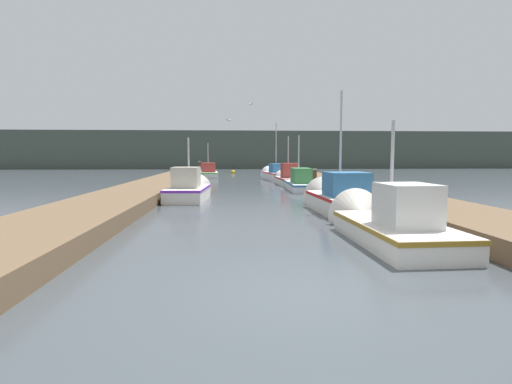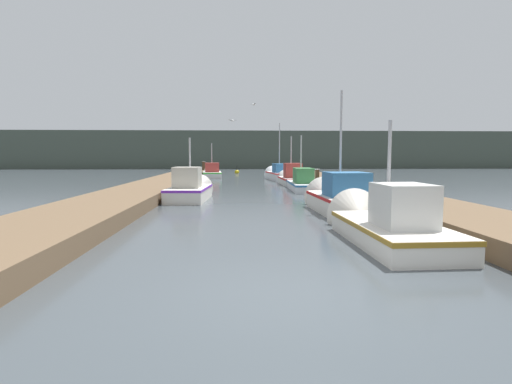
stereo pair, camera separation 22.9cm
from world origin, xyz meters
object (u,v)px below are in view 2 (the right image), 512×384
mooring_piling_1 (317,179)px  seagull_1 (233,121)px  fishing_boat_3 (300,182)px  seagull_lead (253,104)px  channel_buoy (237,172)px  fishing_boat_1 (338,198)px  fishing_boat_0 (383,223)px  fishing_boat_5 (279,174)px  mooring_piling_0 (204,168)px  fishing_boat_2 (191,189)px  fishing_boat_6 (212,173)px  fishing_boat_4 (290,178)px

mooring_piling_1 → seagull_1: (-5.20, 2.37, 3.71)m
fishing_boat_3 → seagull_lead: seagull_lead is taller
channel_buoy → seagull_lead: bearing=-85.3°
fishing_boat_1 → mooring_piling_1: fishing_boat_1 is taller
fishing_boat_0 → fishing_boat_5: bearing=88.5°
mooring_piling_1 → seagull_lead: size_ratio=2.27×
mooring_piling_0 → fishing_boat_2: bearing=-86.9°
fishing_boat_5 → mooring_piling_1: size_ratio=4.66×
seagull_lead → mooring_piling_0: bearing=-10.0°
fishing_boat_5 → seagull_1: (-3.75, -6.38, 3.85)m
fishing_boat_6 → mooring_piling_0: 4.40m
fishing_boat_1 → fishing_boat_5: (-0.23, 18.63, -0.02)m
fishing_boat_3 → fishing_boat_6: (-6.13, 13.26, 0.03)m
fishing_boat_6 → mooring_piling_0: size_ratio=3.69×
mooring_piling_1 → seagull_1: size_ratio=2.24×
fishing_boat_0 → fishing_boat_1: fishing_boat_1 is taller
fishing_boat_0 → mooring_piling_0: bearing=100.6°
fishing_boat_0 → seagull_lead: seagull_lead is taller
fishing_boat_1 → mooring_piling_0: fishing_boat_1 is taller
fishing_boat_2 → fishing_boat_6: size_ratio=0.91×
fishing_boat_0 → fishing_boat_3: fishing_boat_3 is taller
fishing_boat_1 → fishing_boat_6: (-6.02, 22.70, -0.06)m
fishing_boat_1 → channel_buoy: fishing_boat_1 is taller
fishing_boat_2 → fishing_boat_6: bearing=93.9°
fishing_boat_1 → fishing_boat_6: bearing=102.5°
fishing_boat_5 → seagull_lead: bearing=-130.9°
fishing_boat_4 → fishing_boat_5: (-0.30, 5.03, 0.03)m
fishing_boat_4 → mooring_piling_1: bearing=-74.1°
fishing_boat_5 → seagull_1: fishing_boat_5 is taller
fishing_boat_3 → mooring_piling_0: (-7.21, 17.52, 0.31)m
fishing_boat_3 → seagull_1: bearing=147.1°
fishing_boat_1 → mooring_piling_0: 27.88m
mooring_piling_0 → mooring_piling_1: 18.99m
fishing_boat_2 → fishing_boat_1: bearing=-32.7°
mooring_piling_1 → fishing_boat_4: bearing=107.2°
mooring_piling_0 → channel_buoy: bearing=44.7°
fishing_boat_4 → seagull_lead: bearing=142.8°
fishing_boat_0 → mooring_piling_0: (-6.90, 31.98, 0.31)m
fishing_boat_0 → seagull_lead: bearing=94.8°
fishing_boat_1 → seagull_1: size_ratio=9.05×
fishing_boat_0 → fishing_boat_6: fishing_boat_6 is taller
fishing_boat_2 → seagull_1: 9.07m
fishing_boat_1 → fishing_boat_5: 18.63m
fishing_boat_0 → seagull_lead: size_ratio=9.16×
fishing_boat_2 → fishing_boat_4: bearing=61.0°
fishing_boat_3 → mooring_piling_0: bearing=114.0°
mooring_piling_0 → seagull_lead: (4.64, -11.52, 5.06)m
fishing_boat_3 → fishing_boat_6: size_ratio=1.21×
mooring_piling_0 → channel_buoy: mooring_piling_0 is taller
fishing_boat_2 → mooring_piling_0: size_ratio=3.35×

